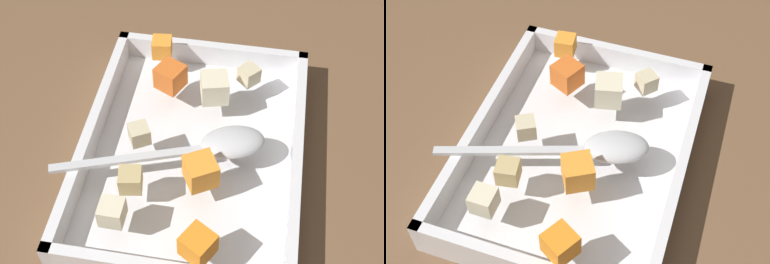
{
  "view_description": "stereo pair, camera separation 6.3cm",
  "coord_description": "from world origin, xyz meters",
  "views": [
    {
      "loc": [
        -0.39,
        -0.06,
        0.54
      ],
      "look_at": [
        0.01,
        0.01,
        0.06
      ],
      "focal_mm": 51.44,
      "sensor_mm": 36.0,
      "label": 1
    },
    {
      "loc": [
        -0.37,
        -0.12,
        0.54
      ],
      "look_at": [
        0.01,
        0.01,
        0.06
      ],
      "focal_mm": 51.44,
      "sensor_mm": 36.0,
      "label": 2
    }
  ],
  "objects": [
    {
      "name": "ground_plane",
      "position": [
        0.0,
        0.0,
        0.0
      ],
      "size": [
        4.0,
        4.0,
        0.0
      ],
      "primitive_type": "plane",
      "color": "brown"
    },
    {
      "name": "baking_dish",
      "position": [
        0.01,
        0.01,
        0.01
      ],
      "size": [
        0.34,
        0.26,
        0.05
      ],
      "color": "silver",
      "rests_on": "ground_plane"
    },
    {
      "name": "carrot_chunk_mid_right",
      "position": [
        0.14,
        0.07,
        0.06
      ],
      "size": [
        0.03,
        0.03,
        0.02
      ],
      "primitive_type": "cube",
      "rotation": [
        0.0,
        0.0,
        1.68
      ],
      "color": "orange",
      "rests_on": "baking_dish"
    },
    {
      "name": "carrot_chunk_near_right",
      "position": [
        -0.05,
        -0.01,
        0.06
      ],
      "size": [
        0.04,
        0.04,
        0.03
      ],
      "primitive_type": "cube",
      "rotation": [
        0.0,
        0.0,
        0.51
      ],
      "color": "orange",
      "rests_on": "baking_dish"
    },
    {
      "name": "carrot_chunk_under_handle",
      "position": [
        0.09,
        0.05,
        0.06
      ],
      "size": [
        0.04,
        0.04,
        0.03
      ],
      "primitive_type": "cube",
      "rotation": [
        0.0,
        0.0,
        2.69
      ],
      "color": "orange",
      "rests_on": "baking_dish"
    },
    {
      "name": "carrot_chunk_mid_left",
      "position": [
        -0.14,
        -0.02,
        0.06
      ],
      "size": [
        0.04,
        0.04,
        0.03
      ],
      "primitive_type": "cube",
      "rotation": [
        0.0,
        0.0,
        1.04
      ],
      "color": "orange",
      "rests_on": "baking_dish"
    },
    {
      "name": "potato_chunk_corner_sw",
      "position": [
        0.08,
        -0.01,
        0.06
      ],
      "size": [
        0.04,
        0.04,
        0.03
      ],
      "primitive_type": "cube",
      "rotation": [
        0.0,
        0.0,
        4.95
      ],
      "color": "beige",
      "rests_on": "baking_dish"
    },
    {
      "name": "potato_chunk_center",
      "position": [
        -0.01,
        0.07,
        0.06
      ],
      "size": [
        0.03,
        0.03,
        0.02
      ],
      "primitive_type": "cube",
      "rotation": [
        0.0,
        0.0,
        3.65
      ],
      "color": "beige",
      "rests_on": "baking_dish"
    },
    {
      "name": "potato_chunk_heap_side",
      "position": [
        -0.11,
        0.07,
        0.06
      ],
      "size": [
        0.03,
        0.03,
        0.03
      ],
      "primitive_type": "cube",
      "rotation": [
        0.0,
        0.0,
        3.13
      ],
      "color": "beige",
      "rests_on": "baking_dish"
    },
    {
      "name": "potato_chunk_near_spoon",
      "position": [
        -0.07,
        0.06,
        0.06
      ],
      "size": [
        0.03,
        0.03,
        0.02
      ],
      "primitive_type": "cube",
      "rotation": [
        0.0,
        0.0,
        4.88
      ],
      "color": "tan",
      "rests_on": "baking_dish"
    },
    {
      "name": "potato_chunk_back_center",
      "position": [
        0.11,
        -0.04,
        0.06
      ],
      "size": [
        0.03,
        0.03,
        0.02
      ],
      "primitive_type": "cube",
      "rotation": [
        0.0,
        0.0,
        2.38
      ],
      "color": "beige",
      "rests_on": "baking_dish"
    },
    {
      "name": "serving_spoon",
      "position": [
        -0.0,
        -0.02,
        0.06
      ],
      "size": [
        0.11,
        0.24,
        0.02
      ],
      "rotation": [
        0.0,
        0.0,
        1.9
      ],
      "color": "silver",
      "rests_on": "baking_dish"
    }
  ]
}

